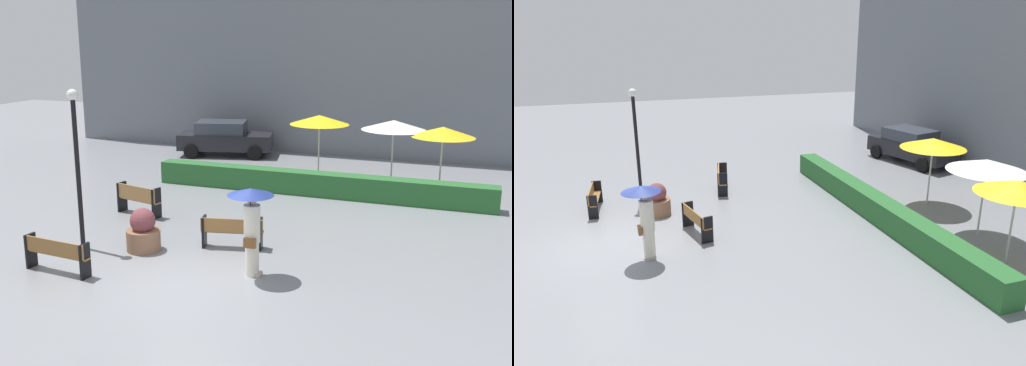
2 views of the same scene
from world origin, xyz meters
The scene contains 12 objects.
ground_plane centered at (0.00, 0.00, 0.00)m, with size 60.00×60.00×0.00m, color gray.
bench_mid_center centered at (0.04, 2.48, 0.49)m, with size 1.64×0.70×0.82m.
bench_far_left centered at (-3.82, 4.18, 0.55)m, with size 1.60×0.71×0.93m.
bench_near_left centered at (-3.11, -0.51, 0.50)m, with size 1.78×0.46×0.83m.
pedestrian_with_umbrella centered at (1.17, 0.93, 1.40)m, with size 1.05×1.05×2.09m.
planter_pot centered at (-2.03, 1.54, 0.48)m, with size 0.87×0.87×1.12m.
lamp_post centered at (-3.58, 1.10, 2.50)m, with size 0.28×0.28×4.11m.
patio_umbrella_yellow centered at (0.07, 10.86, 2.26)m, with size 2.25×2.25×2.44m.
patio_umbrella_white centered at (2.86, 10.66, 2.23)m, with size 2.30×2.30×2.41m.
patio_umbrella_yellow_far centered at (4.61, 10.07, 2.17)m, with size 2.15×2.15×2.35m.
hedge_strip centered at (0.68, 8.40, 0.40)m, with size 11.77×0.70×0.79m, color #28602D.
parked_car centered at (-5.11, 13.69, 0.82)m, with size 4.50×2.76×1.57m.
Camera 2 is at (13.56, 0.31, 6.04)m, focal length 33.39 mm.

